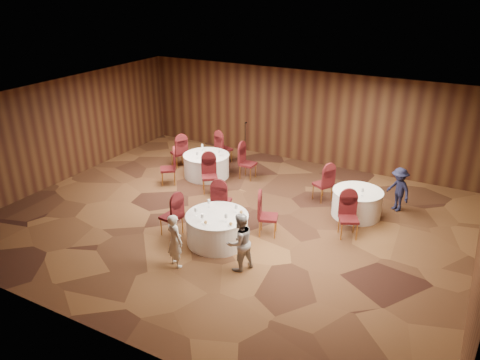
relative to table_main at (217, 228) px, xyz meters
The scene contains 15 objects.
ground 1.30m from the table_main, 105.20° to the left, with size 12.00×12.00×0.00m, color black.
room_shell 2.02m from the table_main, 105.20° to the left, with size 12.00×12.00×12.00m.
table_main is the anchor object (origin of this frame).
table_left 4.20m from the table_main, 125.81° to the left, with size 1.49×1.49×0.74m.
table_right 3.99m from the table_main, 48.86° to the left, with size 1.35×1.35×0.74m.
chairs_main 0.69m from the table_main, 113.91° to the left, with size 2.77×1.97×1.00m.
chairs_left 4.21m from the table_main, 126.08° to the left, with size 3.16×3.12×1.00m.
chairs_right 3.38m from the table_main, 51.35° to the left, with size 1.97×2.42×1.00m.
tabletop_main 0.49m from the table_main, 39.00° to the right, with size 1.09×1.00×0.22m.
tabletop_left 4.22m from the table_main, 125.78° to the left, with size 0.84×0.78×0.22m.
tabletop_right 3.96m from the table_main, 44.58° to the left, with size 0.08×0.08×0.22m.
mic_stand 5.49m from the table_main, 110.76° to the left, with size 0.24×0.24×1.45m.
woman_a 1.39m from the table_main, 102.59° to the right, with size 0.47×0.31×1.29m, color silver.
woman_b 1.32m from the table_main, 36.03° to the right, with size 0.66×0.52×1.36m, color #A8A9AD.
man_c 5.24m from the table_main, 47.64° to the left, with size 0.82×0.47×1.26m, color #161832.
Camera 1 is at (5.59, -9.74, 6.04)m, focal length 35.00 mm.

